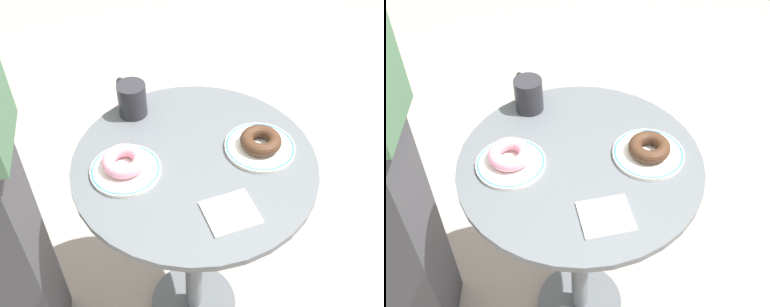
# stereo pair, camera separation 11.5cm
# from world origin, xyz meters

# --- Properties ---
(ground_plane) EXTENTS (7.00, 7.00, 0.02)m
(ground_plane) POSITION_xyz_m (0.00, 0.00, -0.01)
(ground_plane) COLOR #9E9389
(cafe_table) EXTENTS (0.62, 0.62, 0.75)m
(cafe_table) POSITION_xyz_m (0.00, 0.00, 0.53)
(cafe_table) COLOR #565B60
(cafe_table) RESTS_ON ground
(plate_left) EXTENTS (0.17, 0.17, 0.01)m
(plate_left) POSITION_xyz_m (-0.17, 0.02, 0.76)
(plate_left) COLOR white
(plate_left) RESTS_ON cafe_table
(plate_right) EXTENTS (0.18, 0.18, 0.01)m
(plate_right) POSITION_xyz_m (0.17, -0.02, 0.76)
(plate_right) COLOR white
(plate_right) RESTS_ON cafe_table
(donut_pink_frosted) EXTENTS (0.15, 0.15, 0.03)m
(donut_pink_frosted) POSITION_xyz_m (-0.17, 0.03, 0.78)
(donut_pink_frosted) COLOR pink
(donut_pink_frosted) RESTS_ON plate_left
(donut_chocolate) EXTENTS (0.15, 0.15, 0.03)m
(donut_chocolate) POSITION_xyz_m (0.17, -0.02, 0.78)
(donut_chocolate) COLOR #422819
(donut_chocolate) RESTS_ON plate_right
(paper_napkin) EXTENTS (0.12, 0.10, 0.01)m
(paper_napkin) POSITION_xyz_m (0.02, -0.19, 0.75)
(paper_napkin) COLOR white
(paper_napkin) RESTS_ON cafe_table
(coffee_mug) EXTENTS (0.08, 0.12, 0.10)m
(coffee_mug) POSITION_xyz_m (-0.10, 0.24, 0.80)
(coffee_mug) COLOR #28282D
(coffee_mug) RESTS_ON cafe_table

